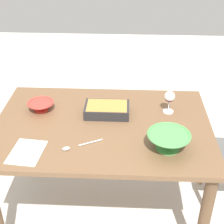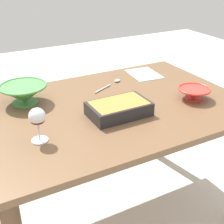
{
  "view_description": "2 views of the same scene",
  "coord_description": "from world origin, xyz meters",
  "px_view_note": "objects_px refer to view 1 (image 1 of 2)",
  "views": [
    {
      "loc": [
        -0.15,
        1.78,
        1.97
      ],
      "look_at": [
        -0.06,
        -0.04,
        0.84
      ],
      "focal_mm": 53.99,
      "sensor_mm": 36.0,
      "label": 1
    },
    {
      "loc": [
        -0.7,
        -1.31,
        1.49
      ],
      "look_at": [
        -0.07,
        -0.13,
        0.81
      ],
      "focal_mm": 50.33,
      "sensor_mm": 36.0,
      "label": 2
    }
  ],
  "objects_px": {
    "small_bowl": "(168,141)",
    "napkin": "(27,152)",
    "dining_table": "(103,138)",
    "wine_glass": "(169,98)",
    "casserole_dish": "(107,109)",
    "serving_spoon": "(75,146)",
    "mixing_bowl": "(41,105)"
  },
  "relations": [
    {
      "from": "small_bowl",
      "to": "napkin",
      "type": "distance_m",
      "value": 0.81
    },
    {
      "from": "dining_table",
      "to": "small_bowl",
      "type": "distance_m",
      "value": 0.49
    },
    {
      "from": "napkin",
      "to": "dining_table",
      "type": "bearing_deg",
      "value": -142.74
    },
    {
      "from": "wine_glass",
      "to": "casserole_dish",
      "type": "xyz_separation_m",
      "value": [
        0.41,
        0.05,
        -0.07
      ]
    },
    {
      "from": "wine_glass",
      "to": "small_bowl",
      "type": "bearing_deg",
      "value": 84.31
    },
    {
      "from": "wine_glass",
      "to": "casserole_dish",
      "type": "relative_size",
      "value": 0.53
    },
    {
      "from": "wine_glass",
      "to": "serving_spoon",
      "type": "relative_size",
      "value": 0.68
    },
    {
      "from": "dining_table",
      "to": "mixing_bowl",
      "type": "relative_size",
      "value": 7.82
    },
    {
      "from": "casserole_dish",
      "to": "serving_spoon",
      "type": "distance_m",
      "value": 0.41
    },
    {
      "from": "mixing_bowl",
      "to": "napkin",
      "type": "xyz_separation_m",
      "value": [
        -0.02,
        0.46,
        -0.04
      ]
    },
    {
      "from": "wine_glass",
      "to": "serving_spoon",
      "type": "xyz_separation_m",
      "value": [
        0.58,
        0.42,
        -0.1
      ]
    },
    {
      "from": "wine_glass",
      "to": "mixing_bowl",
      "type": "xyz_separation_m",
      "value": [
        0.86,
        0.02,
        -0.07
      ]
    },
    {
      "from": "wine_glass",
      "to": "napkin",
      "type": "distance_m",
      "value": 0.97
    },
    {
      "from": "serving_spoon",
      "to": "napkin",
      "type": "relative_size",
      "value": 0.99
    },
    {
      "from": "dining_table",
      "to": "wine_glass",
      "type": "height_order",
      "value": "wine_glass"
    },
    {
      "from": "dining_table",
      "to": "casserole_dish",
      "type": "xyz_separation_m",
      "value": [
        -0.02,
        -0.12,
        0.15
      ]
    },
    {
      "from": "dining_table",
      "to": "napkin",
      "type": "relative_size",
      "value": 5.98
    },
    {
      "from": "casserole_dish",
      "to": "mixing_bowl",
      "type": "relative_size",
      "value": 1.66
    },
    {
      "from": "mixing_bowl",
      "to": "casserole_dish",
      "type": "bearing_deg",
      "value": 176.5
    },
    {
      "from": "dining_table",
      "to": "mixing_bowl",
      "type": "xyz_separation_m",
      "value": [
        0.43,
        -0.15,
        0.15
      ]
    },
    {
      "from": "wine_glass",
      "to": "mixing_bowl",
      "type": "distance_m",
      "value": 0.86
    },
    {
      "from": "dining_table",
      "to": "mixing_bowl",
      "type": "height_order",
      "value": "mixing_bowl"
    },
    {
      "from": "serving_spoon",
      "to": "mixing_bowl",
      "type": "bearing_deg",
      "value": -54.39
    },
    {
      "from": "wine_glass",
      "to": "casserole_dish",
      "type": "height_order",
      "value": "wine_glass"
    },
    {
      "from": "casserole_dish",
      "to": "dining_table",
      "type": "bearing_deg",
      "value": 79.16
    },
    {
      "from": "dining_table",
      "to": "napkin",
      "type": "xyz_separation_m",
      "value": [
        0.41,
        0.31,
        0.12
      ]
    },
    {
      "from": "wine_glass",
      "to": "napkin",
      "type": "height_order",
      "value": "wine_glass"
    },
    {
      "from": "dining_table",
      "to": "small_bowl",
      "type": "height_order",
      "value": "small_bowl"
    },
    {
      "from": "mixing_bowl",
      "to": "small_bowl",
      "type": "distance_m",
      "value": 0.91
    },
    {
      "from": "small_bowl",
      "to": "napkin",
      "type": "height_order",
      "value": "small_bowl"
    },
    {
      "from": "small_bowl",
      "to": "casserole_dish",
      "type": "bearing_deg",
      "value": -43.74
    },
    {
      "from": "serving_spoon",
      "to": "wine_glass",
      "type": "bearing_deg",
      "value": -143.95
    }
  ]
}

